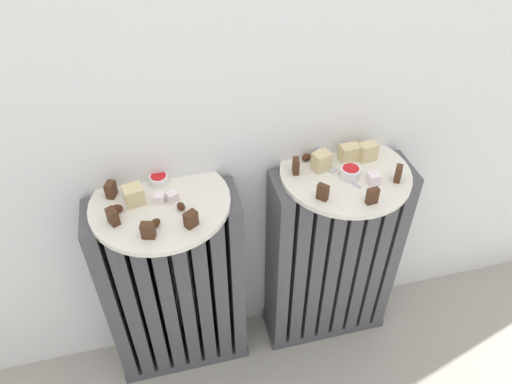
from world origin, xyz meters
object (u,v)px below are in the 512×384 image
at_px(radiator_right, 331,260).
at_px(plate_left, 160,203).
at_px(fork, 341,175).
at_px(jam_bowl_left, 159,179).
at_px(jam_bowl_right, 350,172).
at_px(radiator_left, 176,290).
at_px(plate_right, 345,173).

distance_m(radiator_right, plate_left, 0.53).
height_order(radiator_right, fork, fork).
bearing_deg(plate_left, jam_bowl_left, 85.80).
distance_m(jam_bowl_right, fork, 0.02).
height_order(radiator_left, radiator_right, same).
xyz_separation_m(radiator_left, jam_bowl_right, (0.43, -0.02, 0.33)).
xyz_separation_m(plate_right, fork, (-0.02, -0.01, 0.01)).
relative_size(radiator_left, jam_bowl_right, 12.98).
bearing_deg(plate_right, plate_left, 180.00).
distance_m(radiator_left, plate_left, 0.31).
xyz_separation_m(plate_right, jam_bowl_left, (-0.42, 0.06, 0.02)).
relative_size(plate_right, jam_bowl_left, 7.27).
relative_size(plate_left, plate_right, 1.00).
bearing_deg(jam_bowl_right, fork, 152.82).
height_order(plate_right, jam_bowl_right, jam_bowl_right).
bearing_deg(plate_left, fork, -1.99).
relative_size(radiator_left, plate_right, 1.93).
distance_m(radiator_right, fork, 0.32).
relative_size(plate_left, jam_bowl_right, 6.71).
relative_size(radiator_left, plate_left, 1.93).
bearing_deg(fork, plate_right, 41.63).
height_order(radiator_left, plate_left, plate_left).
relative_size(radiator_left, fork, 6.31).
distance_m(plate_left, fork, 0.41).
bearing_deg(fork, jam_bowl_left, 169.47).
distance_m(jam_bowl_left, fork, 0.42).
relative_size(jam_bowl_right, fork, 0.49).
height_order(radiator_left, plate_right, plate_right).
relative_size(jam_bowl_left, fork, 0.45).
distance_m(radiator_left, jam_bowl_left, 0.33).
bearing_deg(radiator_left, jam_bowl_right, -3.07).
xyz_separation_m(plate_right, jam_bowl_right, (0.00, -0.02, 0.02)).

